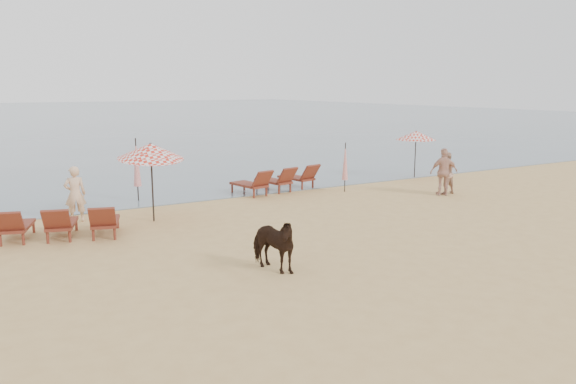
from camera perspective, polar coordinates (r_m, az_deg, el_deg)
name	(u,v)px	position (r m, az deg, el deg)	size (l,w,h in m)	color
ground	(402,277)	(12.85, 11.50, -8.42)	(120.00, 120.00, 0.00)	tan
sea	(23,116)	(89.44, -25.34, 7.02)	(160.00, 140.00, 0.06)	#51606B
lounger_cluster_left	(60,223)	(16.68, -22.12, -2.91)	(3.41, 2.60, 0.66)	maroon
lounger_cluster_right	(277,180)	(22.41, -1.08, 1.28)	(3.52, 2.48, 0.71)	maroon
umbrella_open_left_b	(151,151)	(17.72, -13.77, 4.06)	(2.00, 2.04, 2.55)	black
umbrella_open_right	(416,135)	(26.31, 12.88, 5.62)	(1.78, 1.78, 2.17)	black
umbrella_closed_left	(137,163)	(21.08, -15.13, 2.89)	(0.28, 0.28, 2.33)	black
umbrella_closed_right	(345,162)	(22.40, 5.83, 3.08)	(0.24, 0.24, 1.97)	black
cow	(272,244)	(12.80, -1.68, -5.28)	(0.69, 1.51, 1.28)	black
beachgoer_left	(75,194)	(18.56, -20.81, -0.20)	(0.64, 0.42, 1.75)	#DBAF89
beachgoer_right_a	(445,173)	(22.76, 15.70, 1.86)	(0.80, 0.62, 1.64)	tan
beachgoer_right_b	(444,172)	(22.41, 15.55, 1.98)	(1.07, 0.45, 1.83)	tan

